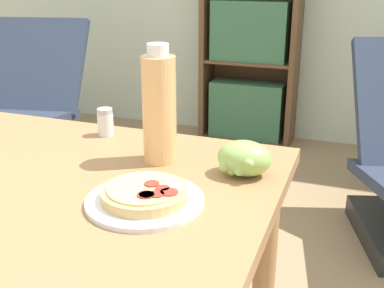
# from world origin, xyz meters

# --- Properties ---
(dining_table) EXTENTS (1.08, 0.73, 0.78)m
(dining_table) POSITION_xyz_m (0.11, -0.02, 0.65)
(dining_table) COLOR #A37549
(dining_table) RESTS_ON ground_plane
(pizza_on_plate) EXTENTS (0.23, 0.23, 0.04)m
(pizza_on_plate) POSITION_xyz_m (0.41, -0.05, 0.79)
(pizza_on_plate) COLOR white
(pizza_on_plate) RESTS_ON dining_table
(grape_bunch) EXTENTS (0.12, 0.10, 0.08)m
(grape_bunch) POSITION_xyz_m (0.56, 0.14, 0.81)
(grape_bunch) COLOR #93BC5B
(grape_bunch) RESTS_ON dining_table
(drink_bottle) EXTENTS (0.08, 0.08, 0.27)m
(drink_bottle) POSITION_xyz_m (0.35, 0.16, 0.90)
(drink_bottle) COLOR #EFB270
(drink_bottle) RESTS_ON dining_table
(salt_shaker) EXTENTS (0.04, 0.04, 0.07)m
(salt_shaker) POSITION_xyz_m (0.15, 0.27, 0.81)
(salt_shaker) COLOR white
(salt_shaker) RESTS_ON dining_table
(lounge_chair_near) EXTENTS (0.80, 0.88, 0.88)m
(lounge_chair_near) POSITION_xyz_m (-1.17, 1.52, 0.29)
(lounge_chair_near) COLOR black
(lounge_chair_near) RESTS_ON ground_plane
(bookshelf) EXTENTS (0.65, 0.28, 1.69)m
(bookshelf) POSITION_xyz_m (0.02, 2.45, 0.80)
(bookshelf) COLOR brown
(bookshelf) RESTS_ON ground_plane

